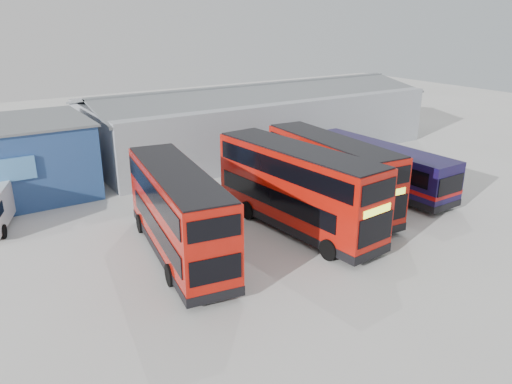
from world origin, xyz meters
name	(u,v)px	position (x,y,z in m)	size (l,w,h in m)	color
ground_plane	(334,249)	(0.00, 0.00, 0.00)	(120.00, 120.00, 0.00)	#B0B0AA
maintenance_shed	(257,120)	(8.00, 20.00, 2.60)	(30.50, 12.00, 5.89)	#969BA4
double_decker_left	(179,214)	(-7.19, 3.68, 2.30)	(4.19, 11.15, 4.61)	#AD1309
double_decker_centre	(297,190)	(-0.12, 3.23, 2.40)	(3.77, 11.61, 4.83)	#AD1309
double_decker_right	(330,175)	(3.53, 4.59, 2.29)	(3.32, 11.01, 4.60)	#AD1309
single_decker_blue	(378,168)	(8.87, 5.66, 1.58)	(3.11, 11.83, 3.18)	#0E0D39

